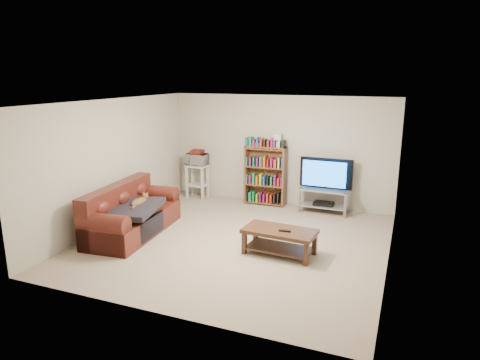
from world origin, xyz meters
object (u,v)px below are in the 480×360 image
at_px(sofa, 130,216).
at_px(bookshelf, 265,175).
at_px(tv_stand, 324,196).
at_px(coffee_table, 279,237).

relative_size(sofa, bookshelf, 1.65).
distance_m(sofa, bookshelf, 3.15).
relative_size(sofa, tv_stand, 2.10).
xyz_separation_m(sofa, tv_stand, (3.05, 2.52, 0.03)).
xyz_separation_m(tv_stand, bookshelf, (-1.33, 0.10, 0.33)).
distance_m(tv_stand, bookshelf, 1.37).
height_order(tv_stand, bookshelf, bookshelf).
distance_m(sofa, coffee_table, 2.81).
distance_m(sofa, tv_stand, 3.96).
bearing_deg(sofa, coffee_table, -3.16).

